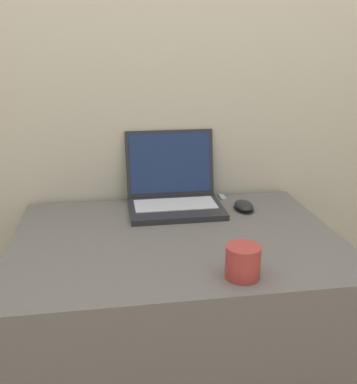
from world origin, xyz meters
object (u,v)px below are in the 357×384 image
object	(u,v)px
laptop	(174,191)
computer_mouse	(244,206)
usb_stick	(222,197)
drink_cup	(243,261)

from	to	relation	value
laptop	computer_mouse	xyz separation A→B (m)	(0.24, -0.07, -0.05)
usb_stick	computer_mouse	bearing A→B (deg)	-71.41
drink_cup	computer_mouse	bearing A→B (deg)	72.65
laptop	usb_stick	distance (m)	0.22
computer_mouse	usb_stick	distance (m)	0.14
drink_cup	computer_mouse	world-z (taller)	drink_cup
drink_cup	usb_stick	bearing A→B (deg)	80.34
laptop	usb_stick	world-z (taller)	laptop
computer_mouse	laptop	bearing A→B (deg)	163.35
usb_stick	laptop	bearing A→B (deg)	-163.25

